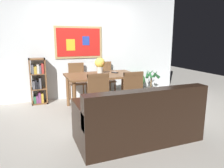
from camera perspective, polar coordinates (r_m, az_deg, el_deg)
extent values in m
plane|color=#B7B2A8|center=(4.21, -1.03, -8.63)|extent=(12.00, 12.00, 0.00)
cube|color=silver|center=(5.49, -7.06, 10.05)|extent=(5.20, 0.10, 2.60)
cube|color=tan|center=(5.38, -8.97, 11.06)|extent=(1.18, 0.02, 0.78)
cube|color=red|center=(5.37, -8.94, 11.06)|extent=(1.08, 0.01, 0.68)
cube|color=gold|center=(5.32, -11.11, 10.34)|extent=(0.21, 0.00, 0.27)
cube|color=#263FA5|center=(5.40, -7.06, 11.53)|extent=(0.18, 0.00, 0.22)
cube|color=brown|center=(4.54, -2.85, 2.38)|extent=(1.51, 0.92, 0.04)
cylinder|color=brown|center=(4.10, -10.06, -4.20)|extent=(0.07, 0.07, 0.70)
cylinder|color=brown|center=(4.54, 6.85, -2.49)|extent=(0.07, 0.07, 0.70)
cylinder|color=brown|center=(4.83, -11.86, -1.79)|extent=(0.07, 0.07, 0.70)
cylinder|color=brown|center=(5.21, 2.90, -0.53)|extent=(0.07, 0.07, 0.70)
cube|color=brown|center=(5.19, -9.16, 0.26)|extent=(0.40, 0.40, 0.03)
cube|color=beige|center=(5.18, -9.17, 0.56)|extent=(0.36, 0.36, 0.03)
cylinder|color=brown|center=(5.44, -7.71, -1.59)|extent=(0.04, 0.04, 0.42)
cylinder|color=brown|center=(5.37, -11.24, -1.88)|extent=(0.04, 0.04, 0.42)
cylinder|color=brown|center=(5.11, -6.80, -2.43)|extent=(0.04, 0.04, 0.42)
cylinder|color=brown|center=(5.04, -10.55, -2.76)|extent=(0.04, 0.04, 0.42)
cube|color=brown|center=(5.32, -9.66, 3.19)|extent=(0.38, 0.04, 0.46)
cube|color=brown|center=(5.29, -9.73, 5.33)|extent=(0.38, 0.05, 0.06)
cube|color=brown|center=(4.05, 4.57, -3.00)|extent=(0.40, 0.40, 0.03)
cube|color=beige|center=(4.04, 4.57, -2.62)|extent=(0.36, 0.36, 0.03)
cylinder|color=brown|center=(3.89, 3.33, -7.05)|extent=(0.04, 0.04, 0.42)
cylinder|color=brown|center=(4.04, 7.75, -6.42)|extent=(0.04, 0.04, 0.42)
cylinder|color=brown|center=(4.19, 1.40, -5.63)|extent=(0.04, 0.04, 0.42)
cylinder|color=brown|center=(4.33, 5.57, -5.11)|extent=(0.04, 0.04, 0.42)
cube|color=brown|center=(3.83, 5.80, -0.15)|extent=(0.38, 0.04, 0.46)
cube|color=brown|center=(3.79, 5.86, 2.81)|extent=(0.38, 0.05, 0.06)
cube|color=brown|center=(5.39, -1.52, 0.84)|extent=(0.40, 0.40, 0.03)
cube|color=beige|center=(5.38, -1.52, 1.13)|extent=(0.36, 0.36, 0.03)
cylinder|color=brown|center=(5.65, -0.47, -0.96)|extent=(0.04, 0.04, 0.42)
cylinder|color=brown|center=(5.54, -3.76, -1.24)|extent=(0.04, 0.04, 0.42)
cylinder|color=brown|center=(5.34, 0.83, -1.73)|extent=(0.04, 0.04, 0.42)
cylinder|color=brown|center=(5.22, -2.63, -2.05)|extent=(0.04, 0.04, 0.42)
cube|color=brown|center=(5.51, -2.17, 3.66)|extent=(0.38, 0.04, 0.46)
cube|color=brown|center=(5.49, -2.19, 5.73)|extent=(0.38, 0.05, 0.06)
cube|color=brown|center=(3.87, -4.46, -3.71)|extent=(0.40, 0.40, 0.03)
cube|color=beige|center=(3.86, -4.46, -3.32)|extent=(0.36, 0.36, 0.03)
cylinder|color=brown|center=(3.74, -6.15, -7.95)|extent=(0.04, 0.04, 0.42)
cylinder|color=brown|center=(3.83, -1.20, -7.36)|extent=(0.04, 0.04, 0.42)
cylinder|color=brown|center=(4.05, -7.43, -6.38)|extent=(0.04, 0.04, 0.42)
cylinder|color=brown|center=(4.14, -2.83, -5.89)|extent=(0.04, 0.04, 0.42)
cube|color=brown|center=(3.64, -3.70, -0.76)|extent=(0.38, 0.04, 0.46)
cube|color=brown|center=(3.60, -3.74, 2.34)|extent=(0.38, 0.05, 0.06)
cube|color=black|center=(3.27, 6.69, -11.23)|extent=(1.80, 0.84, 0.40)
cube|color=black|center=(2.86, 9.90, -5.78)|extent=(1.80, 0.20, 0.44)
cube|color=black|center=(2.88, -7.68, -7.86)|extent=(0.18, 0.80, 0.22)
cube|color=black|center=(3.60, 18.34, -4.33)|extent=(0.18, 0.80, 0.22)
cube|color=maroon|center=(2.81, 0.39, -7.24)|extent=(0.32, 0.16, 0.33)
cube|color=#334C72|center=(2.99, 8.48, -6.12)|extent=(0.32, 0.16, 0.33)
cube|color=brown|center=(5.16, -21.14, 0.58)|extent=(0.03, 0.28, 1.06)
cube|color=brown|center=(5.17, -17.49, 0.85)|extent=(0.03, 0.28, 1.06)
cube|color=brown|center=(5.28, -18.92, -4.77)|extent=(0.36, 0.28, 0.03)
cube|color=brown|center=(5.09, -19.72, 6.41)|extent=(0.36, 0.28, 0.03)
cube|color=brown|center=(5.20, -19.18, -1.20)|extent=(0.30, 0.28, 0.02)
cube|color=brown|center=(5.13, -19.45, 2.65)|extent=(0.30, 0.28, 0.02)
cube|color=#337247|center=(5.25, -20.18, -3.86)|extent=(0.06, 0.22, 0.16)
cube|color=#7F3F72|center=(5.26, -19.54, -3.81)|extent=(0.05, 0.22, 0.16)
cube|color=#7F3F72|center=(5.25, -18.97, -3.40)|extent=(0.05, 0.22, 0.23)
cube|color=gold|center=(5.25, -18.35, -3.47)|extent=(0.05, 0.22, 0.21)
cube|color=#595960|center=(5.17, -20.49, -0.16)|extent=(0.05, 0.22, 0.19)
cube|color=black|center=(5.17, -19.87, -0.04)|extent=(0.04, 0.22, 0.20)
cube|color=black|center=(5.18, -19.35, -0.22)|extent=(0.04, 0.22, 0.16)
cube|color=#595960|center=(5.17, -18.86, 0.23)|extent=(0.04, 0.22, 0.24)
cube|color=#595960|center=(5.11, -20.78, 3.80)|extent=(0.05, 0.22, 0.21)
cube|color=gold|center=(5.12, -20.05, 3.61)|extent=(0.06, 0.22, 0.16)
cube|color=beige|center=(5.12, -19.41, 3.90)|extent=(0.05, 0.22, 0.20)
cube|color=#595960|center=(5.12, -18.87, 3.81)|extent=(0.04, 0.22, 0.18)
cube|color=#B2332D|center=(5.12, -18.30, 4.07)|extent=(0.05, 0.22, 0.22)
cylinder|color=#4C4742|center=(5.97, 7.13, -1.30)|extent=(0.22, 0.22, 0.23)
cylinder|color=#332319|center=(5.95, 7.15, -0.33)|extent=(0.19, 0.19, 0.02)
sphere|color=#387F3D|center=(5.92, 7.19, 1.15)|extent=(0.36, 0.36, 0.36)
cylinder|color=#387F3D|center=(5.89, 8.07, -1.49)|extent=(0.03, 0.03, 0.30)
cylinder|color=#387F3D|center=(6.08, 7.68, -0.97)|extent=(0.03, 0.03, 0.29)
cylinder|color=#4C4742|center=(5.85, 10.43, -1.80)|extent=(0.25, 0.25, 0.21)
cylinder|color=#332319|center=(5.83, 10.46, -0.92)|extent=(0.22, 0.22, 0.02)
cylinder|color=brown|center=(5.80, 10.52, 0.52)|extent=(0.04, 0.04, 0.28)
cone|color=#235B2D|center=(5.81, 11.66, 2.74)|extent=(0.11, 0.26, 0.23)
cone|color=#235B2D|center=(5.86, 10.31, 2.92)|extent=(0.25, 0.14, 0.24)
cone|color=#235B2D|center=(5.76, 9.48, 2.74)|extent=(0.19, 0.25, 0.23)
cone|color=#235B2D|center=(5.69, 10.18, 2.73)|extent=(0.15, 0.21, 0.24)
cone|color=#235B2D|center=(5.66, 11.72, 2.57)|extent=(0.31, 0.16, 0.25)
cylinder|color=beige|center=(4.57, -3.30, 3.76)|extent=(0.13, 0.13, 0.17)
sphere|color=#EACC4C|center=(4.55, -3.32, 5.77)|extent=(0.22, 0.22, 0.22)
sphere|color=#EACC4C|center=(4.61, -4.13, 5.64)|extent=(0.06, 0.06, 0.06)
sphere|color=#D86633|center=(4.50, -2.46, 5.57)|extent=(0.06, 0.06, 0.06)
sphere|color=#D86633|center=(4.60, -2.43, 5.72)|extent=(0.07, 0.07, 0.07)
cube|color=black|center=(4.71, 0.76, 3.12)|extent=(0.12, 0.15, 0.02)
cube|color=gray|center=(4.71, 0.76, 3.26)|extent=(0.08, 0.10, 0.00)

